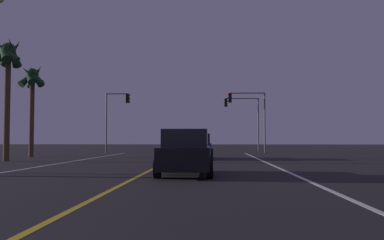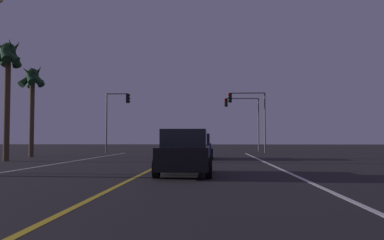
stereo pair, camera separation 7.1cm
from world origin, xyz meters
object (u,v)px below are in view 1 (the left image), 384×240
Objects in this scene: traffic_light_near_right at (247,108)px; traffic_light_near_left at (117,109)px; car_lead_same_lane at (186,153)px; traffic_light_far_right at (242,112)px; car_ahead_far at (198,147)px; palm_tree_left_mid at (8,62)px; palm_tree_left_far at (32,83)px.

traffic_light_near_left is (-12.60, 0.00, -0.07)m from traffic_light_near_right.
car_lead_same_lane is 30.07m from traffic_light_far_right.
car_ahead_far is 1.00× the size of car_lead_same_lane.
traffic_light_near_left is at bearing 19.01° from car_lead_same_lane.
car_lead_same_lane is 24.70m from traffic_light_near_right.
traffic_light_far_right is 0.77× the size of palm_tree_left_mid.
palm_tree_left_mid is at bearing 52.04° from car_lead_same_lane.
traffic_light_near_right is 5.50m from traffic_light_far_right.
traffic_light_far_right reaches higher than traffic_light_near_right.
traffic_light_near_right is (4.32, 24.06, 3.49)m from car_lead_same_lane.
palm_tree_left_far is (-16.86, -14.68, 1.26)m from traffic_light_far_right.
car_ahead_far is at bearing 69.68° from traffic_light_near_right.
palm_tree_left_mid is (-11.53, -3.46, 5.22)m from car_ahead_far.
palm_tree_left_mid is (-15.73, -20.58, 1.70)m from traffic_light_far_right.
palm_tree_left_far is (-1.13, 5.90, -0.45)m from palm_tree_left_mid.
car_ahead_far is 13.12m from palm_tree_left_mid.
car_ahead_far is 13.75m from palm_tree_left_far.
palm_tree_left_mid reaches higher than traffic_light_near_right.
traffic_light_near_right is at bearing 91.06° from traffic_light_far_right.
car_lead_same_lane is 0.61× the size of palm_tree_left_far.
palm_tree_left_far is at bearing 100.86° from palm_tree_left_mid.
traffic_light_near_left reaches higher than car_ahead_far.
traffic_light_far_right reaches higher than car_ahead_far.
palm_tree_left_far reaches higher than car_ahead_far.
palm_tree_left_far is at bearing 41.05° from traffic_light_far_right.
traffic_light_near_left is 0.77× the size of palm_tree_left_mid.
car_lead_same_lane is at bearing 81.89° from traffic_light_far_right.
palm_tree_left_far reaches higher than car_lead_same_lane.
palm_tree_left_mid reaches higher than traffic_light_near_left.
palm_tree_left_mid reaches higher than car_ahead_far.
traffic_light_near_right is 1.00× the size of traffic_light_near_left.
traffic_light_far_right is (12.50, 5.50, 0.10)m from traffic_light_near_left.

